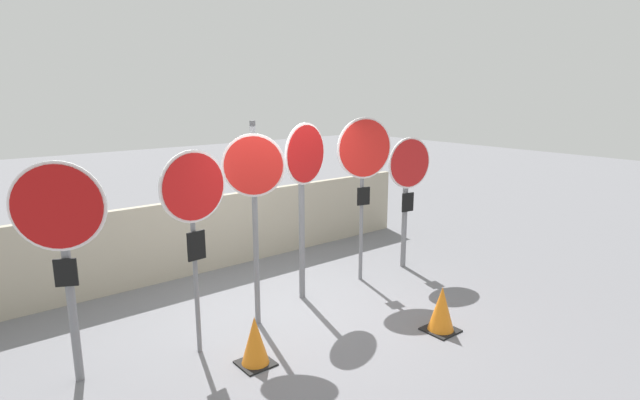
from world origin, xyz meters
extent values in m
plane|color=slate|center=(0.00, 0.00, 0.00)|extent=(40.00, 40.00, 0.00)
cube|color=#A89E89|center=(0.00, 2.14, 0.62)|extent=(8.06, 0.12, 1.23)
cylinder|color=slate|center=(-2.64, 0.04, 1.09)|extent=(0.09, 0.09, 2.18)
cylinder|color=white|center=(-2.67, -0.02, 1.84)|extent=(0.78, 0.42, 0.87)
cylinder|color=#AD0F0F|center=(-2.68, -0.04, 1.84)|extent=(0.73, 0.39, 0.81)
cube|color=black|center=(-2.67, -0.02, 1.19)|extent=(0.20, 0.12, 0.28)
cylinder|color=slate|center=(-1.43, -0.21, 1.06)|extent=(0.05, 0.05, 2.11)
cylinder|color=white|center=(-1.42, -0.26, 1.92)|extent=(0.78, 0.10, 0.78)
cylinder|color=red|center=(-1.42, -0.27, 1.92)|extent=(0.72, 0.10, 0.72)
cube|color=black|center=(-1.42, -0.26, 1.27)|extent=(0.21, 0.05, 0.32)
cylinder|color=slate|center=(-0.53, -0.02, 1.28)|extent=(0.07, 0.07, 2.57)
cylinder|color=white|center=(-0.56, -0.07, 2.04)|extent=(0.66, 0.42, 0.76)
cylinder|color=red|center=(-0.57, -0.08, 2.04)|extent=(0.60, 0.39, 0.70)
cylinder|color=slate|center=(0.39, 0.28, 1.23)|extent=(0.08, 0.08, 2.46)
cylinder|color=white|center=(0.41, 0.21, 2.08)|extent=(0.81, 0.24, 0.83)
cylinder|color=#AD0F0F|center=(0.41, 0.19, 2.08)|extent=(0.75, 0.22, 0.77)
cylinder|color=slate|center=(1.53, 0.27, 1.19)|extent=(0.06, 0.06, 2.37)
cylinder|color=white|center=(1.52, 0.22, 2.07)|extent=(0.89, 0.23, 0.91)
cylinder|color=red|center=(1.51, 0.20, 2.07)|extent=(0.83, 0.22, 0.85)
cube|color=black|center=(1.52, 0.22, 1.35)|extent=(0.21, 0.07, 0.27)
cylinder|color=slate|center=(2.49, 0.25, 1.02)|extent=(0.09, 0.09, 2.05)
cylinder|color=white|center=(2.48, 0.18, 1.77)|extent=(0.82, 0.15, 0.83)
cylinder|color=red|center=(2.48, 0.16, 1.77)|extent=(0.76, 0.14, 0.77)
cube|color=black|center=(2.48, 0.18, 1.12)|extent=(0.23, 0.06, 0.31)
cube|color=black|center=(-1.08, -0.84, 0.01)|extent=(0.36, 0.36, 0.02)
cone|color=orange|center=(-1.08, -0.84, 0.29)|extent=(0.30, 0.30, 0.54)
cube|color=black|center=(1.11, -1.62, 0.01)|extent=(0.39, 0.39, 0.02)
cone|color=orange|center=(1.11, -1.62, 0.30)|extent=(0.32, 0.32, 0.56)
camera|label=1|loc=(-3.61, -5.11, 2.91)|focal=28.00mm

